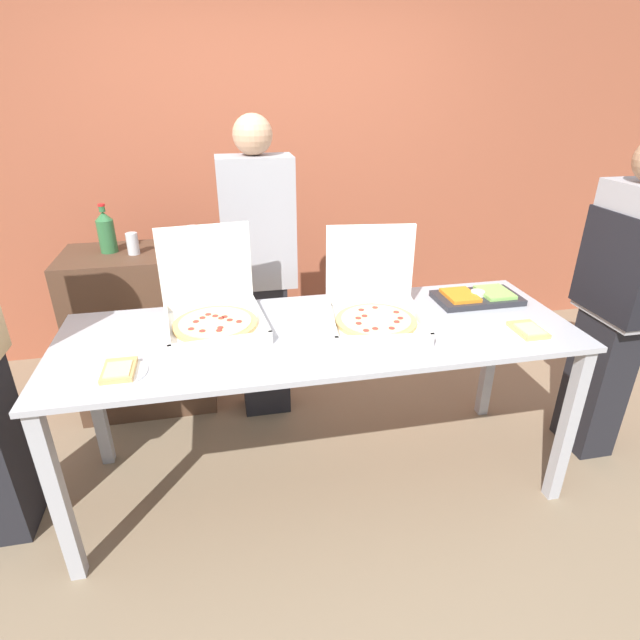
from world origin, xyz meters
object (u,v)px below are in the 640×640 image
object	(u,v)px
pizza_box_near_left	(374,307)
soda_can_colored	(193,236)
person_server_vest	(621,291)
paper_plate_front_right	(528,331)
paper_plate_front_center	(119,371)
soda_bottle	(106,232)
veggie_tray	(477,297)
person_guest_plaid	(260,271)
soda_can_silver	(133,244)
pizza_box_far_right	(213,310)

from	to	relation	value
pizza_box_near_left	soda_can_colored	world-z (taller)	pizza_box_near_left
soda_can_colored	person_server_vest	distance (m)	2.34
paper_plate_front_right	paper_plate_front_center	bearing A→B (deg)	179.91
person_server_vest	paper_plate_front_right	bearing A→B (deg)	107.32
soda_can_colored	soda_bottle	bearing A→B (deg)	-177.97
paper_plate_front_right	veggie_tray	bearing A→B (deg)	96.83
paper_plate_front_center	person_guest_plaid	size ratio (longest dim) A/B	0.12
person_server_vest	veggie_tray	bearing A→B (deg)	74.04
paper_plate_front_right	soda_can_silver	bearing A→B (deg)	148.14
pizza_box_far_right	soda_can_colored	bearing A→B (deg)	90.46
soda_can_silver	pizza_box_far_right	bearing A→B (deg)	-60.28
paper_plate_front_right	pizza_box_far_right	bearing A→B (deg)	164.85
soda_can_colored	paper_plate_front_right	bearing A→B (deg)	-39.33
person_guest_plaid	person_server_vest	size ratio (longest dim) A/B	1.04
paper_plate_front_center	veggie_tray	bearing A→B (deg)	12.82
soda_can_colored	person_guest_plaid	size ratio (longest dim) A/B	0.07
pizza_box_far_right	paper_plate_front_right	xyz separation A→B (m)	(1.38, -0.37, -0.06)
paper_plate_front_right	soda_can_silver	size ratio (longest dim) A/B	1.81
pizza_box_far_right	soda_bottle	xyz separation A→B (m)	(-0.57, 0.82, 0.18)
pizza_box_near_left	soda_can_silver	world-z (taller)	pizza_box_near_left
person_server_vest	pizza_box_near_left	bearing A→B (deg)	87.34
pizza_box_far_right	veggie_tray	xyz separation A→B (m)	(1.33, 0.02, -0.06)
paper_plate_front_right	soda_can_colored	distance (m)	1.92
soda_can_silver	person_server_vest	xyz separation A→B (m)	(2.44, -0.93, -0.12)
pizza_box_far_right	paper_plate_front_right	size ratio (longest dim) A/B	2.19
pizza_box_far_right	veggie_tray	world-z (taller)	pizza_box_far_right
veggie_tray	soda_can_colored	bearing A→B (deg)	150.15
pizza_box_far_right	person_guest_plaid	world-z (taller)	person_guest_plaid
paper_plate_front_right	paper_plate_front_center	xyz separation A→B (m)	(-1.75, 0.00, 0.00)
soda_bottle	person_server_vest	size ratio (longest dim) A/B	0.16
soda_bottle	soda_can_silver	distance (m)	0.17
soda_can_colored	paper_plate_front_center	bearing A→B (deg)	-102.49
soda_bottle	veggie_tray	bearing A→B (deg)	-22.89
paper_plate_front_center	soda_can_colored	bearing A→B (deg)	77.51
paper_plate_front_right	person_guest_plaid	bearing A→B (deg)	140.27
paper_plate_front_right	veggie_tray	xyz separation A→B (m)	(-0.05, 0.39, 0.01)
pizza_box_far_right	soda_can_colored	distance (m)	0.85
paper_plate_front_center	person_server_vest	xyz separation A→B (m)	(2.38, 0.19, 0.06)
veggie_tray	person_server_vest	bearing A→B (deg)	-15.96
pizza_box_far_right	paper_plate_front_center	distance (m)	0.52
veggie_tray	paper_plate_front_right	bearing A→B (deg)	-83.17
pizza_box_far_right	soda_can_silver	bearing A→B (deg)	113.52
soda_can_colored	person_server_vest	size ratio (longest dim) A/B	0.07
paper_plate_front_right	soda_bottle	distance (m)	2.30
pizza_box_far_right	person_server_vest	distance (m)	2.02
person_guest_plaid	pizza_box_near_left	bearing A→B (deg)	125.05
paper_plate_front_center	person_server_vest	world-z (taller)	person_server_vest
paper_plate_front_right	veggie_tray	size ratio (longest dim) A/B	0.52
soda_bottle	person_guest_plaid	xyz separation A→B (m)	(0.84, -0.27, -0.21)
soda_bottle	soda_can_colored	world-z (taller)	soda_bottle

